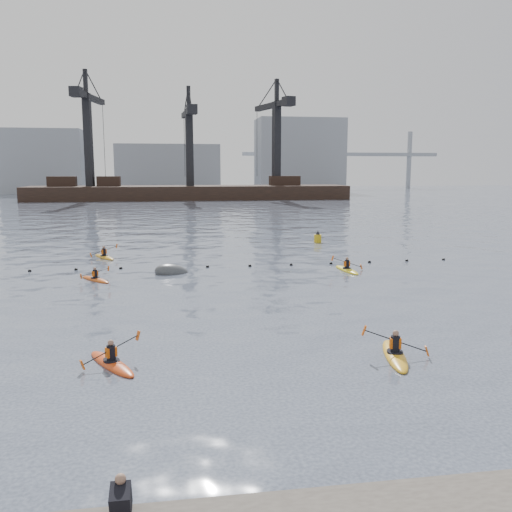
{
  "coord_description": "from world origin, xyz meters",
  "views": [
    {
      "loc": [
        -4.45,
        -15.23,
        6.84
      ],
      "look_at": [
        -0.55,
        9.62,
        2.8
      ],
      "focal_mm": 38.0,
      "sensor_mm": 36.0,
      "label": 1
    }
  ],
  "objects_px": {
    "kayaker_3": "(347,269)",
    "nav_buoy": "(318,238)",
    "kayaker_2": "(95,279)",
    "kayaker_1": "(395,354)",
    "kayaker_5": "(104,256)",
    "mooring_buoy": "(172,273)",
    "kayaker_0": "(112,362)"
  },
  "relations": [
    {
      "from": "kayaker_0",
      "to": "nav_buoy",
      "type": "relative_size",
      "value": 2.52
    },
    {
      "from": "nav_buoy",
      "to": "kayaker_0",
      "type": "bearing_deg",
      "value": -117.54
    },
    {
      "from": "kayaker_3",
      "to": "mooring_buoy",
      "type": "xyz_separation_m",
      "value": [
        -11.78,
        1.04,
        -0.1
      ]
    },
    {
      "from": "kayaker_2",
      "to": "kayaker_0",
      "type": "bearing_deg",
      "value": -117.99
    },
    {
      "from": "kayaker_1",
      "to": "kayaker_2",
      "type": "bearing_deg",
      "value": 142.29
    },
    {
      "from": "kayaker_0",
      "to": "kayaker_3",
      "type": "height_order",
      "value": "kayaker_3"
    },
    {
      "from": "kayaker_0",
      "to": "mooring_buoy",
      "type": "bearing_deg",
      "value": 52.75
    },
    {
      "from": "kayaker_0",
      "to": "kayaker_2",
      "type": "relative_size",
      "value": 1.16
    },
    {
      "from": "kayaker_2",
      "to": "nav_buoy",
      "type": "height_order",
      "value": "nav_buoy"
    },
    {
      "from": "kayaker_3",
      "to": "kayaker_5",
      "type": "distance_m",
      "value": 18.88
    },
    {
      "from": "kayaker_3",
      "to": "mooring_buoy",
      "type": "distance_m",
      "value": 11.82
    },
    {
      "from": "kayaker_1",
      "to": "nav_buoy",
      "type": "bearing_deg",
      "value": 93.62
    },
    {
      "from": "kayaker_1",
      "to": "mooring_buoy",
      "type": "xyz_separation_m",
      "value": [
        -8.06,
        17.8,
        -0.11
      ]
    },
    {
      "from": "mooring_buoy",
      "to": "kayaker_2",
      "type": "bearing_deg",
      "value": -160.34
    },
    {
      "from": "kayaker_3",
      "to": "kayaker_5",
      "type": "bearing_deg",
      "value": 147.79
    },
    {
      "from": "kayaker_5",
      "to": "nav_buoy",
      "type": "bearing_deg",
      "value": -10.74
    },
    {
      "from": "kayaker_0",
      "to": "mooring_buoy",
      "type": "xyz_separation_m",
      "value": [
        2.17,
        17.05,
        -0.1
      ]
    },
    {
      "from": "kayaker_1",
      "to": "kayaker_5",
      "type": "bearing_deg",
      "value": 131.83
    },
    {
      "from": "kayaker_2",
      "to": "nav_buoy",
      "type": "relative_size",
      "value": 2.16
    },
    {
      "from": "kayaker_1",
      "to": "mooring_buoy",
      "type": "height_order",
      "value": "kayaker_1"
    },
    {
      "from": "kayaker_1",
      "to": "kayaker_2",
      "type": "height_order",
      "value": "kayaker_1"
    },
    {
      "from": "kayaker_2",
      "to": "kayaker_1",
      "type": "bearing_deg",
      "value": -89.0
    },
    {
      "from": "kayaker_5",
      "to": "nav_buoy",
      "type": "relative_size",
      "value": 2.56
    },
    {
      "from": "kayaker_0",
      "to": "kayaker_3",
      "type": "relative_size",
      "value": 0.93
    },
    {
      "from": "kayaker_1",
      "to": "kayaker_2",
      "type": "distance_m",
      "value": 20.58
    },
    {
      "from": "kayaker_1",
      "to": "kayaker_3",
      "type": "relative_size",
      "value": 1.08
    },
    {
      "from": "kayaker_1",
      "to": "mooring_buoy",
      "type": "bearing_deg",
      "value": 128.2
    },
    {
      "from": "kayaker_2",
      "to": "kayaker_3",
      "type": "xyz_separation_m",
      "value": [
        16.51,
        0.65,
        0.01
      ]
    },
    {
      "from": "kayaker_5",
      "to": "kayaker_2",
      "type": "bearing_deg",
      "value": -115.67
    },
    {
      "from": "nav_buoy",
      "to": "kayaker_3",
      "type": "bearing_deg",
      "value": -97.53
    },
    {
      "from": "kayaker_3",
      "to": "nav_buoy",
      "type": "distance_m",
      "value": 14.51
    },
    {
      "from": "mooring_buoy",
      "to": "nav_buoy",
      "type": "xyz_separation_m",
      "value": [
        13.68,
        13.34,
        0.38
      ]
    }
  ]
}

